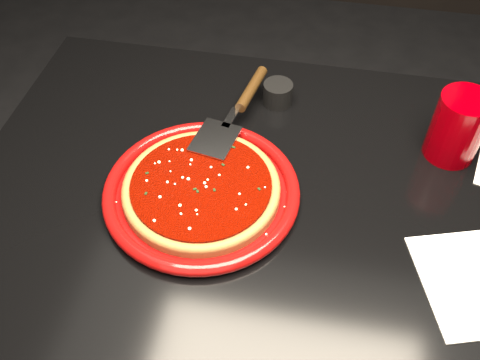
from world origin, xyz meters
The scene contains 10 objects.
table centered at (0.00, 0.00, 0.38)m, with size 1.20×0.80×0.75m, color black.
plate centered at (-0.19, -0.01, 0.76)m, with size 0.33×0.33×0.02m, color #790707.
pizza_crust centered at (-0.19, -0.01, 0.77)m, with size 0.26×0.26×0.01m, color brown.
pizza_crust_rim centered at (-0.19, -0.01, 0.77)m, with size 0.26×0.26×0.02m, color brown.
pizza_sauce centered at (-0.19, -0.01, 0.78)m, with size 0.23×0.23×0.01m, color #630700.
parmesan_dusting centered at (-0.19, -0.01, 0.78)m, with size 0.23×0.23×0.01m, color #FFF0C5, non-canonical shape.
basil_flecks centered at (-0.19, -0.01, 0.78)m, with size 0.21×0.21×0.00m, color black, non-canonical shape.
pizza_server centered at (-0.16, 0.17, 0.79)m, with size 0.08×0.30×0.02m, color silver, non-canonical shape.
cup centered at (0.23, 0.18, 0.81)m, with size 0.09×0.09×0.13m, color #890005.
ramekin centered at (-0.10, 0.26, 0.77)m, with size 0.06×0.06×0.04m, color black.
Camera 1 is at (-0.02, -0.56, 1.44)m, focal length 40.00 mm.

